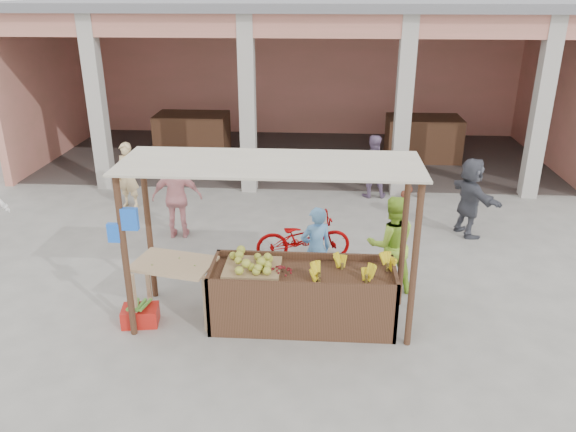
# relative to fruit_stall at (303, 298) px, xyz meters

# --- Properties ---
(ground) EXTENTS (60.00, 60.00, 0.00)m
(ground) POSITION_rel_fruit_stall_xyz_m (-0.50, 0.00, -0.40)
(ground) COLOR slate
(ground) RESTS_ON ground
(market_building) EXTENTS (14.40, 6.40, 4.20)m
(market_building) POSITION_rel_fruit_stall_xyz_m (-0.45, 8.93, 2.30)
(market_building) COLOR tan
(market_building) RESTS_ON ground
(fruit_stall) EXTENTS (2.60, 0.95, 0.80)m
(fruit_stall) POSITION_rel_fruit_stall_xyz_m (0.00, 0.00, 0.00)
(fruit_stall) COLOR #4D2E1F
(fruit_stall) RESTS_ON ground
(stall_awning) EXTENTS (4.09, 1.35, 2.39)m
(stall_awning) POSITION_rel_fruit_stall_xyz_m (-0.51, 0.06, 1.58)
(stall_awning) COLOR #4D2E1F
(stall_awning) RESTS_ON ground
(banana_heap) EXTENTS (1.10, 0.60, 0.20)m
(banana_heap) POSITION_rel_fruit_stall_xyz_m (0.68, -0.03, 0.50)
(banana_heap) COLOR yellow
(banana_heap) RESTS_ON fruit_stall
(melon_tray) EXTENTS (0.80, 0.69, 0.21)m
(melon_tray) POSITION_rel_fruit_stall_xyz_m (-0.72, 0.04, 0.50)
(melon_tray) COLOR #91734B
(melon_tray) RESTS_ON fruit_stall
(berry_heap) EXTENTS (0.41, 0.34, 0.13)m
(berry_heap) POSITION_rel_fruit_stall_xyz_m (-0.32, -0.05, 0.47)
(berry_heap) COLOR maroon
(berry_heap) RESTS_ON fruit_stall
(side_table) EXTENTS (1.24, 0.96, 0.90)m
(side_table) POSITION_rel_fruit_stall_xyz_m (-1.85, 0.02, 0.36)
(side_table) COLOR tan
(side_table) RESTS_ON ground
(papaya_pile) EXTENTS (0.77, 0.44, 0.22)m
(papaya_pile) POSITION_rel_fruit_stall_xyz_m (-1.85, 0.02, 0.61)
(papaya_pile) COLOR #4A872C
(papaya_pile) RESTS_ON side_table
(red_crate) EXTENTS (0.56, 0.44, 0.26)m
(red_crate) POSITION_rel_fruit_stall_xyz_m (-2.33, -0.19, -0.27)
(red_crate) COLOR red
(red_crate) RESTS_ON ground
(plantain_bundle) EXTENTS (0.41, 0.29, 0.08)m
(plantain_bundle) POSITION_rel_fruit_stall_xyz_m (-2.33, -0.19, -0.10)
(plantain_bundle) COLOR #579837
(plantain_bundle) RESTS_ON red_crate
(produce_sacks) EXTENTS (0.86, 0.80, 0.65)m
(produce_sacks) POSITION_rel_fruit_stall_xyz_m (2.31, 5.47, -0.08)
(produce_sacks) COLOR maroon
(produce_sacks) RESTS_ON ground
(vendor_blue) EXTENTS (0.68, 0.60, 1.51)m
(vendor_blue) POSITION_rel_fruit_stall_xyz_m (0.17, 0.97, 0.36)
(vendor_blue) COLOR #5E9CD9
(vendor_blue) RESTS_ON ground
(vendor_green) EXTENTS (0.86, 0.57, 1.68)m
(vendor_green) POSITION_rel_fruit_stall_xyz_m (1.34, 1.05, 0.44)
(vendor_green) COLOR #9DD036
(vendor_green) RESTS_ON ground
(motorcycle) EXTENTS (0.91, 1.82, 0.91)m
(motorcycle) POSITION_rel_fruit_stall_xyz_m (-0.07, 1.98, 0.05)
(motorcycle) COLOR #920203
(motorcycle) RESTS_ON ground
(shopper_b) EXTENTS (1.06, 0.64, 1.73)m
(shopper_b) POSITION_rel_fruit_stall_xyz_m (-2.51, 2.87, 0.46)
(shopper_b) COLOR pink
(shopper_b) RESTS_ON ground
(shopper_d) EXTENTS (1.11, 1.64, 1.64)m
(shopper_d) POSITION_rel_fruit_stall_xyz_m (3.08, 3.33, 0.42)
(shopper_d) COLOR #464851
(shopper_d) RESTS_ON ground
(shopper_e) EXTENTS (0.65, 0.55, 1.51)m
(shopper_e) POSITION_rel_fruit_stall_xyz_m (-3.98, 4.36, 0.35)
(shopper_e) COLOR #DFBD85
(shopper_e) RESTS_ON ground
(shopper_f) EXTENTS (0.79, 0.47, 1.59)m
(shopper_f) POSITION_rel_fruit_stall_xyz_m (1.36, 5.40, 0.39)
(shopper_f) COLOR gray
(shopper_f) RESTS_ON ground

